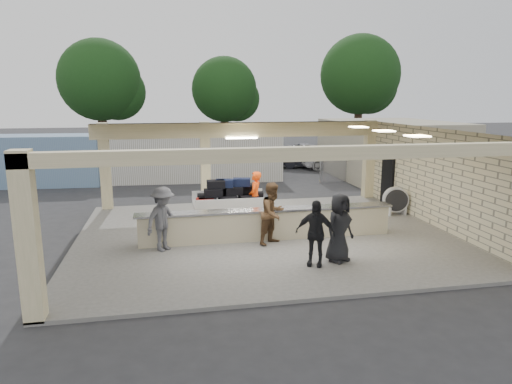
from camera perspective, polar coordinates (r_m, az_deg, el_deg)
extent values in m
plane|color=#2A2A2D|center=(15.12, 1.04, -5.65)|extent=(120.00, 120.00, 0.00)
cube|color=#605E59|center=(15.11, 1.04, -5.47)|extent=(12.00, 10.00, 0.10)
cube|color=#C9BD86|center=(14.47, 1.09, 7.70)|extent=(12.00, 10.00, 0.02)
cube|color=beige|center=(16.98, 21.28, 1.55)|extent=(0.02, 10.00, 3.50)
cube|color=black|center=(19.79, 16.11, 1.47)|extent=(0.10, 0.95, 2.10)
cube|color=#C9BD86|center=(19.15, -1.93, 7.78)|extent=(12.00, 0.50, 0.60)
cube|color=#C9BD86|center=(9.81, 7.05, 4.80)|extent=(12.00, 0.30, 0.30)
cube|color=#C9BD86|center=(19.22, -18.33, 3.01)|extent=(0.40, 0.40, 3.50)
cube|color=#C9BD86|center=(19.12, -6.35, 3.49)|extent=(0.40, 0.40, 3.50)
cube|color=#C9BD86|center=(21.05, 13.90, 3.97)|extent=(0.40, 0.40, 3.50)
cube|color=#C9BD86|center=(10.09, -26.62, -5.19)|extent=(0.40, 0.40, 3.50)
cube|color=white|center=(18.93, -1.80, 6.77)|extent=(1.30, 0.12, 0.06)
cube|color=#FFEABF|center=(17.07, 12.69, 7.93)|extent=(0.55, 0.55, 0.04)
cube|color=#FFEABF|center=(15.27, 15.70, 7.36)|extent=(0.55, 0.55, 0.04)
cube|color=#FFEABF|center=(13.51, 19.50, 6.62)|extent=(0.55, 0.55, 0.04)
cube|color=#C4B792|center=(14.50, 1.46, -4.15)|extent=(8.00, 0.50, 0.90)
cube|color=#B7B7BC|center=(14.37, 1.47, -2.24)|extent=(8.20, 0.58, 0.06)
cube|color=silver|center=(16.48, -3.20, -1.54)|extent=(2.67, 1.61, 0.13)
cylinder|color=black|center=(15.91, -6.68, -3.67)|extent=(0.13, 0.43, 0.43)
cylinder|color=black|center=(17.04, -7.01, -2.64)|extent=(0.13, 0.43, 0.43)
cylinder|color=black|center=(16.21, 0.85, -3.30)|extent=(0.13, 0.43, 0.43)
cylinder|color=black|center=(17.32, 0.03, -2.32)|extent=(0.13, 0.43, 0.43)
cube|color=silver|center=(17.21, -3.58, -0.25)|extent=(2.66, 0.07, 0.32)
cube|color=silver|center=(15.67, -2.79, -1.44)|extent=(2.66, 0.07, 0.32)
cube|color=black|center=(16.03, -6.06, -1.22)|extent=(0.62, 0.41, 0.28)
cube|color=black|center=(16.12, -3.42, -1.11)|extent=(0.62, 0.41, 0.28)
cube|color=black|center=(16.23, -0.81, -1.00)|extent=(0.62, 0.41, 0.28)
cube|color=black|center=(16.66, -6.26, -0.74)|extent=(0.62, 0.41, 0.28)
cube|color=black|center=(16.73, -3.72, -0.63)|extent=(0.62, 0.41, 0.28)
cube|color=black|center=(16.85, -1.21, -0.53)|extent=(0.62, 0.41, 0.28)
cube|color=black|center=(16.10, -5.36, -0.11)|extent=(0.62, 0.41, 0.28)
cube|color=black|center=(16.39, -2.85, 0.14)|extent=(0.62, 0.41, 0.28)
cube|color=black|center=(16.68, -1.15, 0.36)|extent=(0.62, 0.41, 0.28)
cube|color=black|center=(16.64, -4.82, 0.29)|extent=(0.62, 0.41, 0.28)
cube|color=black|center=(16.30, -3.97, 1.09)|extent=(0.62, 0.41, 0.28)
cube|color=black|center=(16.49, -1.82, 1.24)|extent=(0.62, 0.41, 0.28)
cube|color=#590F0C|center=(15.92, -6.40, -1.32)|extent=(0.62, 0.41, 0.28)
cube|color=black|center=(16.90, -0.14, -0.48)|extent=(0.62, 0.41, 0.28)
cube|color=black|center=(16.79, -3.42, 0.42)|extent=(0.62, 0.41, 0.28)
cube|color=black|center=(16.15, -5.04, 0.98)|extent=(0.62, 0.41, 0.28)
cylinder|color=silver|center=(18.29, 17.06, -0.90)|extent=(1.00, 0.55, 0.95)
cylinder|color=black|center=(18.29, 17.06, -0.90)|extent=(0.91, 0.56, 0.84)
cube|color=silver|center=(18.24, 16.10, -2.24)|extent=(0.06, 0.53, 0.32)
cube|color=silver|center=(18.53, 17.84, -2.13)|extent=(0.06, 0.53, 0.32)
imported|color=#FF480D|center=(16.27, -0.11, -0.65)|extent=(0.61, 0.77, 1.85)
imported|color=brown|center=(13.91, 2.13, -2.68)|extent=(0.99, 0.89, 1.92)
imported|color=black|center=(12.24, 7.40, -5.11)|extent=(1.11, 0.81, 1.79)
imported|color=#494A4E|center=(13.56, -11.54, -3.32)|extent=(1.19, 1.16, 1.90)
imported|color=black|center=(12.64, 10.36, -4.41)|extent=(0.99, 0.78, 1.89)
imported|color=white|center=(30.29, 9.88, 4.27)|extent=(4.89, 2.68, 1.34)
imported|color=white|center=(32.28, 18.64, 4.30)|extent=(4.31, 1.63, 1.36)
imported|color=black|center=(30.11, 6.83, 4.47)|extent=(4.73, 2.48, 1.50)
cube|color=white|center=(25.48, -10.02, 4.20)|extent=(11.69, 2.96, 2.51)
cube|color=#6D8FAF|center=(27.02, -29.17, 3.41)|extent=(10.12, 2.96, 2.60)
cylinder|color=gray|center=(24.72, 8.05, 3.44)|extent=(0.06, 0.06, 2.00)
cylinder|color=gray|center=(25.44, 12.32, 3.52)|extent=(0.06, 0.06, 2.00)
cylinder|color=gray|center=(26.29, 16.34, 3.58)|extent=(0.06, 0.06, 2.00)
cylinder|color=gray|center=(27.26, 20.09, 3.61)|extent=(0.06, 0.06, 2.00)
cylinder|color=gray|center=(28.35, 23.56, 3.63)|extent=(0.06, 0.06, 2.00)
cylinder|color=gray|center=(29.52, 26.77, 3.64)|extent=(0.06, 0.06, 2.00)
cube|color=gray|center=(27.26, 20.09, 3.61)|extent=(12.00, 0.02, 2.00)
cylinder|color=gray|center=(27.15, 20.24, 5.70)|extent=(12.00, 0.05, 0.05)
cylinder|color=#382619|center=(38.50, -18.61, 7.76)|extent=(0.70, 0.70, 4.50)
sphere|color=black|center=(38.46, -18.97, 13.11)|extent=(6.30, 6.30, 6.30)
sphere|color=black|center=(38.90, -16.97, 11.88)|extent=(4.50, 4.50, 4.50)
cylinder|color=#382619|center=(40.50, -3.92, 8.15)|extent=(0.70, 0.70, 4.00)
sphere|color=black|center=(40.43, -3.99, 12.68)|extent=(5.60, 5.60, 5.60)
sphere|color=black|center=(41.19, -2.39, 11.57)|extent=(4.00, 4.00, 4.00)
cylinder|color=#382619|center=(42.71, 12.63, 8.76)|extent=(0.70, 0.70, 5.00)
sphere|color=black|center=(42.70, 12.87, 14.12)|extent=(7.00, 7.00, 7.00)
sphere|color=black|center=(43.71, 13.96, 12.70)|extent=(5.00, 5.00, 5.00)
cube|color=#B0A78C|center=(27.33, 16.39, 5.14)|extent=(6.00, 8.00, 3.20)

